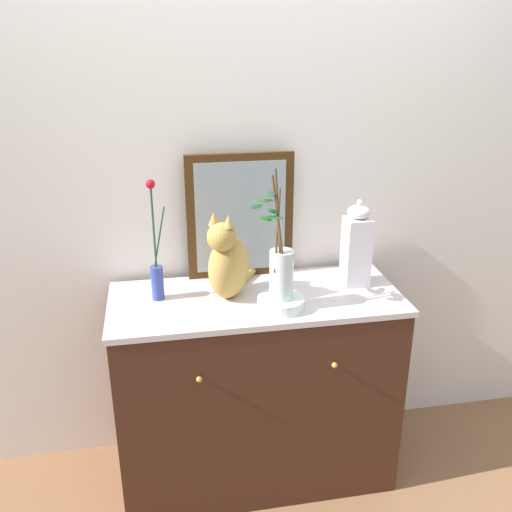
{
  "coord_description": "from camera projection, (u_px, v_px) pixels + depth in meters",
  "views": [
    {
      "loc": [
        -0.38,
        -2.06,
        1.92
      ],
      "look_at": [
        0.0,
        0.0,
        1.09
      ],
      "focal_mm": 39.44,
      "sensor_mm": 36.0,
      "label": 1
    }
  ],
  "objects": [
    {
      "name": "ground_plane",
      "position": [
        256.0,
        469.0,
        2.66
      ],
      "size": [
        6.0,
        6.0,
        0.0
      ],
      "primitive_type": "plane",
      "color": "#8B5E3E"
    },
    {
      "name": "sideboard",
      "position": [
        256.0,
        388.0,
        2.49
      ],
      "size": [
        1.21,
        0.53,
        0.91
      ],
      "color": "#402014",
      "rests_on": "ground_plane"
    },
    {
      "name": "vase_slim_green",
      "position": [
        157.0,
        270.0,
        2.26
      ],
      "size": [
        0.07,
        0.05,
        0.5
      ],
      "color": "#2F3F8F",
      "rests_on": "sideboard"
    },
    {
      "name": "bowl_porcelain",
      "position": [
        281.0,
        303.0,
        2.22
      ],
      "size": [
        0.19,
        0.19,
        0.05
      ],
      "primitive_type": "cylinder",
      "color": "white",
      "rests_on": "sideboard"
    },
    {
      "name": "cat_sitting",
      "position": [
        228.0,
        262.0,
        2.27
      ],
      "size": [
        0.3,
        0.38,
        0.38
      ],
      "color": "#B18940",
      "rests_on": "sideboard"
    },
    {
      "name": "jar_lidded_porcelain",
      "position": [
        357.0,
        246.0,
        2.38
      ],
      "size": [
        0.11,
        0.11,
        0.38
      ],
      "color": "white",
      "rests_on": "sideboard"
    },
    {
      "name": "vase_glass_clear",
      "position": [
        281.0,
        270.0,
        2.17
      ],
      "size": [
        0.18,
        0.16,
        0.51
      ],
      "color": "silver",
      "rests_on": "bowl_porcelain"
    },
    {
      "name": "mirror_leaning",
      "position": [
        240.0,
        216.0,
        2.43
      ],
      "size": [
        0.47,
        0.03,
        0.55
      ],
      "color": "#41250D",
      "rests_on": "sideboard"
    },
    {
      "name": "wall_back",
      "position": [
        242.0,
        184.0,
        2.48
      ],
      "size": [
        4.4,
        0.08,
        2.6
      ],
      "primitive_type": "cube",
      "color": "silver",
      "rests_on": "ground_plane"
    }
  ]
}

